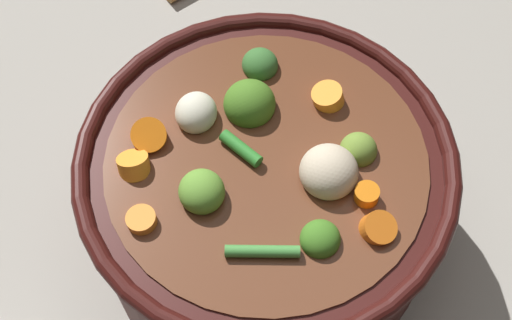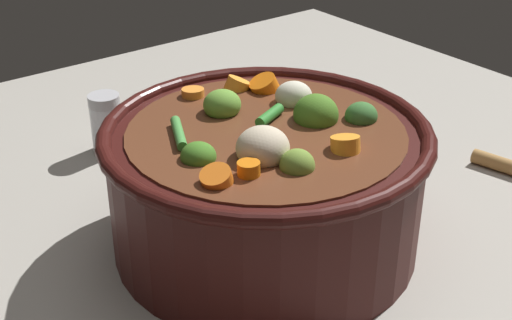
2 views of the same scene
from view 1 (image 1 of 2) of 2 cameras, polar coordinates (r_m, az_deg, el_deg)
The scene contains 2 objects.
ground_plane at distance 0.67m, azimuth 0.67°, elevation -5.26°, with size 1.10×1.10×0.00m, color #9E998E.
cooking_pot at distance 0.61m, azimuth 0.73°, elevation -2.60°, with size 0.30×0.30×0.14m.
Camera 1 is at (-0.26, 0.13, 0.61)m, focal length 52.37 mm.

